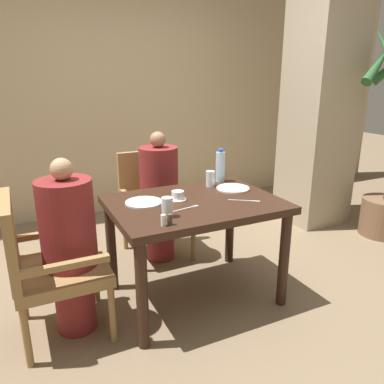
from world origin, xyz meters
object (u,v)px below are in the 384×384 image
diner_in_far_chair (159,196)px  teacup_with_saucer (178,196)px  plate_main_right (144,202)px  water_bottle (220,166)px  diner_in_left_chair (70,246)px  chair_far_side (154,200)px  plate_main_left (233,188)px  glass_tall_near (167,207)px  chair_left_side (46,262)px  glass_tall_mid (210,179)px

diner_in_far_chair → teacup_with_saucer: 0.65m
plate_main_right → water_bottle: water_bottle is taller
diner_in_left_chair → teacup_with_saucer: bearing=5.1°
chair_far_side → water_bottle: 0.71m
diner_in_left_chair → plate_main_right: bearing=11.2°
plate_main_left → plate_main_right: same height
glass_tall_near → chair_left_side: bearing=164.2°
diner_in_left_chair → glass_tall_near: bearing=-19.6°
plate_main_right → water_bottle: 0.77m
chair_far_side → plate_main_right: 0.82m
plate_main_left → glass_tall_near: (-0.65, -0.32, 0.05)m
chair_far_side → glass_tall_mid: chair_far_side is taller
plate_main_left → teacup_with_saucer: bearing=-173.3°
chair_left_side → chair_far_side: (0.97, 0.82, 0.00)m
plate_main_right → diner_in_left_chair: bearing=-168.8°
teacup_with_saucer → chair_far_side: bearing=82.8°
plate_main_left → glass_tall_mid: size_ratio=2.05×
chair_left_side → diner_in_far_chair: bearing=34.9°
chair_left_side → glass_tall_near: (0.69, -0.20, 0.30)m
plate_main_left → plate_main_right: bearing=-178.3°
diner_in_left_chair → glass_tall_near: 0.62m
diner_in_far_chair → plate_main_right: bearing=-119.4°
diner_in_left_chair → plate_main_left: 1.22m
chair_left_side → plate_main_left: 1.37m
diner_in_left_chair → diner_in_far_chair: bearing=39.2°
plate_main_left → glass_tall_near: glass_tall_near is taller
plate_main_right → glass_tall_near: bearing=-80.8°
diner_in_left_chair → chair_far_side: bearing=44.7°
plate_main_left → glass_tall_mid: glass_tall_mid is taller
chair_far_side → plate_main_left: size_ratio=3.68×
plate_main_right → teacup_with_saucer: bearing=-8.5°
chair_left_side → diner_in_left_chair: size_ratio=0.82×
diner_in_far_chair → glass_tall_near: size_ratio=9.27×
plate_main_right → water_bottle: bearing=19.2°
teacup_with_saucer → glass_tall_near: size_ratio=1.02×
plate_main_right → glass_tall_mid: 0.60m
plate_main_left → glass_tall_mid: (-0.12, 0.14, 0.05)m
diner_in_left_chair → diner_in_far_chair: diner_in_far_chair is taller
plate_main_left → plate_main_right: 0.70m
chair_left_side → glass_tall_near: 0.78m
diner_in_left_chair → teacup_with_saucer: (0.73, 0.07, 0.19)m
chair_left_side → diner_in_left_chair: 0.16m
chair_far_side → glass_tall_near: 1.09m
plate_main_right → water_bottle: (0.72, 0.25, 0.12)m
diner_in_far_chair → glass_tall_near: bearing=-107.6°
plate_main_left → plate_main_right: size_ratio=1.00×
plate_main_left → diner_in_left_chair: bearing=-174.3°
diner_in_left_chair → glass_tall_mid: bearing=13.3°
plate_main_right → glass_tall_mid: size_ratio=2.05×
diner_in_left_chair → teacup_with_saucer: 0.76m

